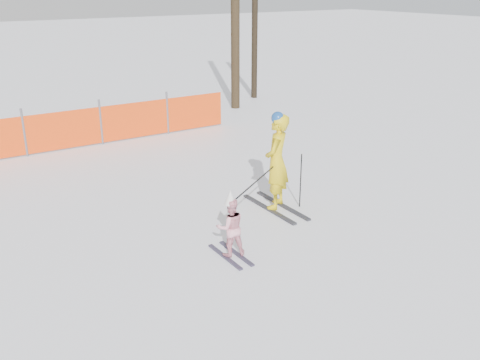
% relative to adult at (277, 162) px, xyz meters
% --- Properties ---
extents(ground, '(120.00, 120.00, 0.00)m').
position_rel_adult_xyz_m(ground, '(-1.18, -1.03, -0.98)').
color(ground, white).
rests_on(ground, ground).
extents(adult, '(0.81, 1.68, 1.96)m').
position_rel_adult_xyz_m(adult, '(0.00, 0.00, 0.00)').
color(adult, black).
rests_on(adult, ground).
extents(child, '(0.56, 0.98, 1.16)m').
position_rel_adult_xyz_m(child, '(-1.79, -1.19, -0.45)').
color(child, black).
rests_on(child, ground).
extents(ski_poles, '(2.15, 1.08, 1.11)m').
position_rel_adult_xyz_m(ski_poles, '(-0.40, -0.45, -0.19)').
color(ski_poles, black).
rests_on(ski_poles, ground).
extents(tree_trunks, '(1.83, 1.40, 7.47)m').
position_rel_adult_xyz_m(tree_trunks, '(4.63, 8.39, 2.54)').
color(tree_trunks, '#312515').
rests_on(tree_trunks, ground).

